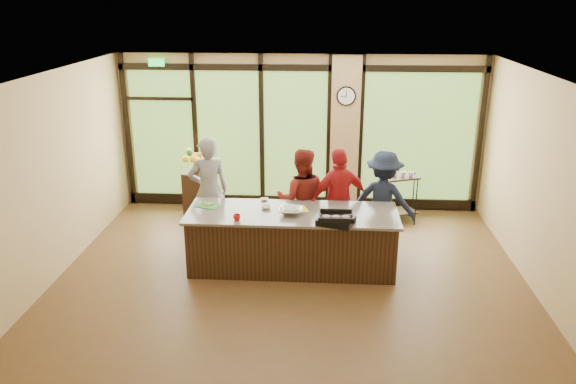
# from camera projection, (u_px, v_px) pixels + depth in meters

# --- Properties ---
(floor) EXTENTS (7.00, 7.00, 0.00)m
(floor) POSITION_uv_depth(u_px,v_px,m) (291.00, 276.00, 8.50)
(floor) COLOR brown
(floor) RESTS_ON ground
(ceiling) EXTENTS (7.00, 7.00, 0.00)m
(ceiling) POSITION_uv_depth(u_px,v_px,m) (291.00, 76.00, 7.51)
(ceiling) COLOR white
(ceiling) RESTS_ON back_wall
(back_wall) EXTENTS (7.00, 0.00, 7.00)m
(back_wall) POSITION_uv_depth(u_px,v_px,m) (301.00, 133.00, 10.83)
(back_wall) COLOR tan
(back_wall) RESTS_ON floor
(left_wall) EXTENTS (0.00, 6.00, 6.00)m
(left_wall) POSITION_uv_depth(u_px,v_px,m) (53.00, 177.00, 8.22)
(left_wall) COLOR tan
(left_wall) RESTS_ON floor
(right_wall) EXTENTS (0.00, 6.00, 6.00)m
(right_wall) POSITION_uv_depth(u_px,v_px,m) (542.00, 187.00, 7.79)
(right_wall) COLOR tan
(right_wall) RESTS_ON floor
(window_wall) EXTENTS (6.90, 0.12, 3.00)m
(window_wall) POSITION_uv_depth(u_px,v_px,m) (309.00, 139.00, 10.81)
(window_wall) COLOR tan
(window_wall) RESTS_ON floor
(island_base) EXTENTS (3.10, 1.00, 0.88)m
(island_base) POSITION_uv_depth(u_px,v_px,m) (292.00, 241.00, 8.64)
(island_base) COLOR black
(island_base) RESTS_ON floor
(countertop) EXTENTS (3.20, 1.10, 0.04)m
(countertop) POSITION_uv_depth(u_px,v_px,m) (292.00, 213.00, 8.49)
(countertop) COLOR slate
(countertop) RESTS_ON island_base
(wall_clock) EXTENTS (0.36, 0.04, 0.36)m
(wall_clock) POSITION_uv_depth(u_px,v_px,m) (346.00, 96.00, 10.40)
(wall_clock) COLOR black
(wall_clock) RESTS_ON window_wall
(cook_left) EXTENTS (0.79, 0.65, 1.86)m
(cook_left) POSITION_uv_depth(u_px,v_px,m) (209.00, 191.00, 9.38)
(cook_left) COLOR gray
(cook_left) RESTS_ON floor
(cook_midleft) EXTENTS (0.85, 0.67, 1.71)m
(cook_midleft) POSITION_uv_depth(u_px,v_px,m) (301.00, 199.00, 9.21)
(cook_midleft) COLOR maroon
(cook_midleft) RESTS_ON floor
(cook_midright) EXTENTS (1.10, 0.79, 1.73)m
(cook_midright) POSITION_uv_depth(u_px,v_px,m) (339.00, 200.00, 9.13)
(cook_midright) COLOR #AE1A1D
(cook_midright) RESTS_ON floor
(cook_right) EXTENTS (1.21, 0.92, 1.66)m
(cook_right) POSITION_uv_depth(u_px,v_px,m) (383.00, 200.00, 9.22)
(cook_right) COLOR #171F34
(cook_right) RESTS_ON floor
(roasting_pan) EXTENTS (0.60, 0.53, 0.09)m
(roasting_pan) POSITION_uv_depth(u_px,v_px,m) (336.00, 221.00, 8.03)
(roasting_pan) COLOR black
(roasting_pan) RESTS_ON countertop
(mixing_bowl) EXTENTS (0.37, 0.37, 0.09)m
(mixing_bowl) POSITION_uv_depth(u_px,v_px,m) (291.00, 211.00, 8.40)
(mixing_bowl) COLOR silver
(mixing_bowl) RESTS_ON countertop
(cutting_board_left) EXTENTS (0.42, 0.37, 0.01)m
(cutting_board_left) POSITION_uv_depth(u_px,v_px,m) (209.00, 206.00, 8.73)
(cutting_board_left) COLOR #2E8030
(cutting_board_left) RESTS_ON countertop
(cutting_board_center) EXTENTS (0.45, 0.39, 0.01)m
(cutting_board_center) POSITION_uv_depth(u_px,v_px,m) (295.00, 210.00, 8.56)
(cutting_board_center) COLOR yellow
(cutting_board_center) RESTS_ON countertop
(cutting_board_right) EXTENTS (0.39, 0.30, 0.01)m
(cutting_board_right) POSITION_uv_depth(u_px,v_px,m) (292.00, 209.00, 8.60)
(cutting_board_right) COLOR yellow
(cutting_board_right) RESTS_ON countertop
(prep_bowl_near) EXTENTS (0.16, 0.16, 0.05)m
(prep_bowl_near) POSITION_uv_depth(u_px,v_px,m) (266.00, 207.00, 8.61)
(prep_bowl_near) COLOR silver
(prep_bowl_near) RESTS_ON countertop
(prep_bowl_mid) EXTENTS (0.16, 0.16, 0.04)m
(prep_bowl_mid) POSITION_uv_depth(u_px,v_px,m) (291.00, 210.00, 8.49)
(prep_bowl_mid) COLOR silver
(prep_bowl_mid) RESTS_ON countertop
(prep_bowl_far) EXTENTS (0.13, 0.13, 0.03)m
(prep_bowl_far) POSITION_uv_depth(u_px,v_px,m) (264.00, 199.00, 8.97)
(prep_bowl_far) COLOR silver
(prep_bowl_far) RESTS_ON countertop
(red_ramekin) EXTENTS (0.13, 0.13, 0.08)m
(red_ramekin) POSITION_uv_depth(u_px,v_px,m) (237.00, 217.00, 8.17)
(red_ramekin) COLOR red
(red_ramekin) RESTS_ON countertop
(flower_stand) EXTENTS (0.56, 0.56, 0.88)m
(flower_stand) POSITION_uv_depth(u_px,v_px,m) (198.00, 195.00, 10.65)
(flower_stand) COLOR black
(flower_stand) RESTS_ON floor
(flower_vase) EXTENTS (0.29, 0.29, 0.24)m
(flower_vase) POSITION_uv_depth(u_px,v_px,m) (197.00, 166.00, 10.46)
(flower_vase) COLOR olive
(flower_vase) RESTS_ON flower_stand
(bar_cart) EXTENTS (0.81, 0.63, 0.97)m
(bar_cart) POSITION_uv_depth(u_px,v_px,m) (397.00, 192.00, 10.39)
(bar_cart) COLOR black
(bar_cart) RESTS_ON floor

